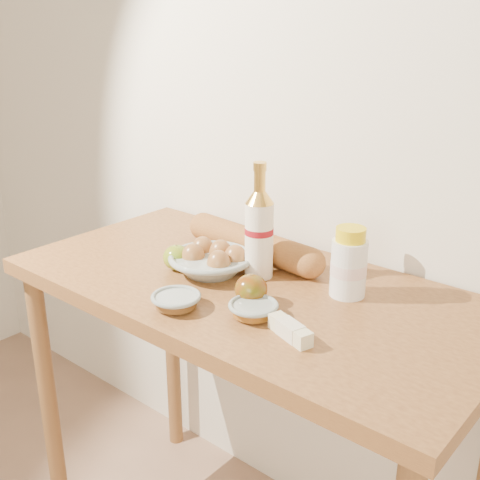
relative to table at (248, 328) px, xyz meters
name	(u,v)px	position (x,y,z in m)	size (l,w,h in m)	color
back_wall	(330,101)	(0.00, 0.33, 0.52)	(3.50, 0.02, 2.60)	silver
table	(248,328)	(0.00, 0.00, 0.00)	(1.20, 0.60, 0.90)	#996231
bourbon_bottle	(259,231)	(-0.01, 0.05, 0.24)	(0.09, 0.09, 0.29)	white
cream_bottle	(349,264)	(0.22, 0.10, 0.20)	(0.09, 0.09, 0.16)	white
egg_bowl	(212,261)	(-0.11, -0.01, 0.15)	(0.23, 0.23, 0.08)	#92A09B
baguette	(252,243)	(-0.10, 0.14, 0.16)	(0.47, 0.12, 0.08)	#A76A33
apple_yellowgreen	(177,257)	(-0.19, -0.05, 0.16)	(0.08, 0.08, 0.06)	olive
apple_redgreen_right	(251,289)	(0.07, -0.08, 0.16)	(0.08, 0.08, 0.07)	maroon
sugar_bowl	(176,301)	(-0.04, -0.20, 0.14)	(0.13, 0.13, 0.03)	gray
syrup_bowl	(253,309)	(0.12, -0.12, 0.14)	(0.13, 0.13, 0.03)	gray
butter_stick	(290,330)	(0.23, -0.15, 0.14)	(0.12, 0.07, 0.03)	beige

